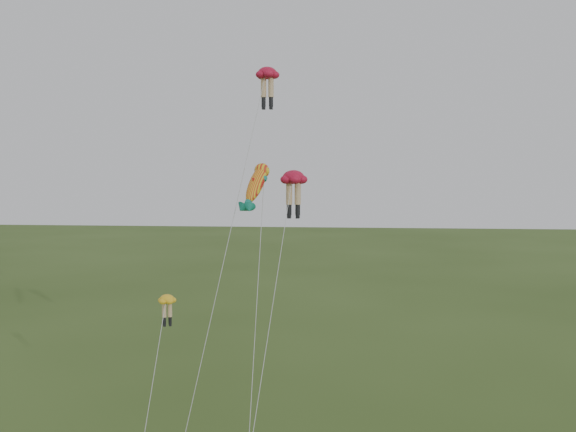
{
  "coord_description": "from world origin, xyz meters",
  "views": [
    {
      "loc": [
        6.33,
        -29.85,
        15.88
      ],
      "look_at": [
        2.95,
        6.0,
        13.34
      ],
      "focal_mm": 40.0,
      "sensor_mm": 36.0,
      "label": 1
    }
  ],
  "objects": [
    {
      "name": "legs_kite_red_mid",
      "position": [
        3.24,
        5.86,
        15.14
      ],
      "size": [
        2.61,
        9.94,
        15.93
      ],
      "rotation": [
        0.0,
        0.0,
        -0.04
      ],
      "color": "#B71231",
      "rests_on": "ground"
    },
    {
      "name": "legs_kite_red_high",
      "position": [
        1.55,
        7.23,
        20.97
      ],
      "size": [
        4.6,
        8.67,
        21.88
      ],
      "rotation": [
        0.0,
        0.0,
        -0.03
      ],
      "color": "#B71231",
      "rests_on": "ground"
    },
    {
      "name": "legs_kite_yellow",
      "position": [
        -3.02,
        2.01,
        8.73
      ],
      "size": [
        1.3,
        5.69,
        9.49
      ],
      "rotation": [
        0.0,
        0.0,
        0.45
      ],
      "color": "yellow",
      "rests_on": "ground"
    },
    {
      "name": "fish_kite",
      "position": [
        1.31,
        5.03,
        15.13
      ],
      "size": [
        1.71,
        7.26,
        16.58
      ],
      "rotation": [
        0.79,
        0.0,
        -0.32
      ],
      "color": "yellow",
      "rests_on": "ground"
    }
  ]
}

